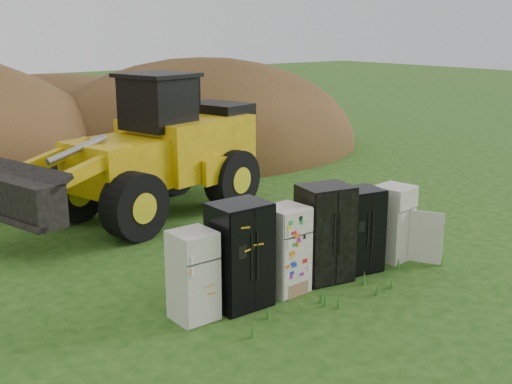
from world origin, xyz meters
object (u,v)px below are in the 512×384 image
fridge_leftmost (193,276)px  fridge_black_right (358,230)px  fridge_dark_mid (325,233)px  fridge_sticker (285,250)px  fridge_open_door (393,223)px  wheel_loader (132,149)px  fridge_black_side (240,255)px

fridge_leftmost → fridge_black_right: size_ratio=0.91×
fridge_leftmost → fridge_dark_mid: (3.00, -0.02, 0.17)m
fridge_dark_mid → fridge_black_right: fridge_dark_mid is taller
fridge_sticker → fridge_open_door: (2.96, -0.02, -0.02)m
fridge_open_door → wheel_loader: wheel_loader is taller
fridge_dark_mid → fridge_black_right: bearing=8.2°
fridge_open_door → fridge_black_side: bearing=170.8°
fridge_black_side → fridge_black_right: fridge_black_side is taller
fridge_dark_mid → fridge_black_right: (0.90, -0.04, -0.10)m
fridge_leftmost → fridge_dark_mid: size_ratio=0.82×
fridge_sticker → wheel_loader: 6.00m
fridge_black_side → fridge_black_right: size_ratio=1.11×
fridge_black_right → fridge_open_door: (1.05, 0.01, -0.05)m
fridge_black_side → fridge_open_door: fridge_black_side is taller
fridge_sticker → fridge_dark_mid: size_ratio=0.87×
fridge_black_right → fridge_open_door: size_ratio=1.06×
wheel_loader → fridge_dark_mid: bearing=-93.6°
fridge_dark_mid → fridge_open_door: fridge_dark_mid is taller
fridge_dark_mid → fridge_open_door: 1.96m
fridge_black_right → wheel_loader: (-2.07, 5.94, 1.00)m
fridge_leftmost → fridge_black_side: fridge_black_side is taller
fridge_black_right → wheel_loader: bearing=118.9°
fridge_black_side → fridge_black_right: 2.96m
fridge_sticker → fridge_open_door: 2.96m
fridge_sticker → fridge_black_right: size_ratio=0.97×
fridge_leftmost → fridge_black_right: bearing=-2.4°
fridge_sticker → wheel_loader: (-0.16, 5.91, 1.02)m
fridge_black_side → wheel_loader: size_ratio=0.25×
fridge_sticker → fridge_dark_mid: 1.02m
fridge_leftmost → fridge_sticker: fridge_sticker is taller
fridge_sticker → fridge_open_door: fridge_sticker is taller
fridge_open_door → wheel_loader: (-3.12, 5.93, 1.05)m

